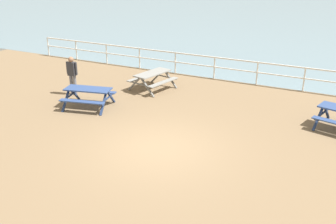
{
  "coord_description": "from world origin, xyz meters",
  "views": [
    {
      "loc": [
        5.28,
        -9.84,
        5.72
      ],
      "look_at": [
        -0.19,
        1.06,
        0.8
      ],
      "focal_mm": 42.48,
      "sensor_mm": 36.0,
      "label": 1
    }
  ],
  "objects": [
    {
      "name": "visitor",
      "position": [
        -5.65,
        2.85,
        0.95
      ],
      "size": [
        0.53,
        0.25,
        1.66
      ],
      "rotation": [
        0.0,
        0.0,
        4.8
      ],
      "color": "slate",
      "rests_on": "ground"
    },
    {
      "name": "ground_plane",
      "position": [
        0.0,
        0.0,
        -0.1
      ],
      "size": [
        30.0,
        24.0,
        0.2
      ],
      "primitive_type": "cube",
      "color": "#846B4C"
    },
    {
      "name": "seaward_railing",
      "position": [
        -0.0,
        7.75,
        0.76
      ],
      "size": [
        23.07,
        0.07,
        1.08
      ],
      "color": "white",
      "rests_on": "ground"
    },
    {
      "name": "picnic_table_far_right",
      "position": [
        -4.12,
        1.91,
        0.58
      ],
      "size": [
        2.1,
        1.88,
        0.8
      ],
      "rotation": [
        0.0,
        0.0,
        0.23
      ],
      "color": "#334C84",
      "rests_on": "ground"
    },
    {
      "name": "picnic_table_near_left",
      "position": [
        -2.93,
        4.98,
        0.58
      ],
      "size": [
        1.86,
        2.08,
        0.8
      ],
      "rotation": [
        0.0,
        0.0,
        1.35
      ],
      "color": "gray",
      "rests_on": "ground"
    }
  ]
}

